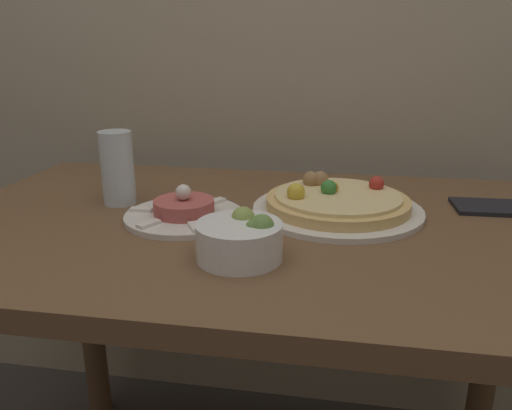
{
  "coord_description": "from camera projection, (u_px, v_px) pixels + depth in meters",
  "views": [
    {
      "loc": [
        0.13,
        -0.45,
        1.02
      ],
      "look_at": [
        0.0,
        0.31,
        0.76
      ],
      "focal_mm": 35.0,
      "sensor_mm": 36.0,
      "label": 1
    }
  ],
  "objects": [
    {
      "name": "dining_table",
      "position": [
        258.0,
        279.0,
        0.9
      ],
      "size": [
        1.13,
        0.69,
        0.72
      ],
      "color": "brown",
      "rests_on": "ground_plane"
    },
    {
      "name": "napkin",
      "position": [
        496.0,
        207.0,
        0.92
      ],
      "size": [
        0.15,
        0.09,
        0.01
      ],
      "color": "black",
      "rests_on": "dining_table"
    },
    {
      "name": "small_bowl",
      "position": [
        242.0,
        239.0,
        0.7
      ],
      "size": [
        0.12,
        0.12,
        0.07
      ],
      "color": "white",
      "rests_on": "dining_table"
    },
    {
      "name": "tartare_plate",
      "position": [
        184.0,
        212.0,
        0.86
      ],
      "size": [
        0.21,
        0.21,
        0.06
      ],
      "color": "silver",
      "rests_on": "dining_table"
    },
    {
      "name": "drinking_glass",
      "position": [
        117.0,
        168.0,
        0.93
      ],
      "size": [
        0.06,
        0.06,
        0.14
      ],
      "color": "silver",
      "rests_on": "dining_table"
    },
    {
      "name": "pizza_plate",
      "position": [
        336.0,
        203.0,
        0.9
      ],
      "size": [
        0.3,
        0.3,
        0.06
      ],
      "color": "silver",
      "rests_on": "dining_table"
    }
  ]
}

